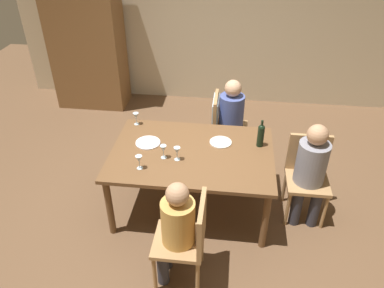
{
  "coord_description": "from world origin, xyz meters",
  "views": [
    {
      "loc": [
        0.39,
        -3.18,
        2.99
      ],
      "look_at": [
        0.0,
        0.0,
        0.84
      ],
      "focal_mm": 34.89,
      "sensor_mm": 36.0,
      "label": 1
    }
  ],
  "objects_px": {
    "wine_glass_near_left": "(177,151)",
    "handbag": "(255,153)",
    "chair_right_end": "(307,171)",
    "wine_glass_near_right": "(139,160)",
    "chair_far_right": "(221,120)",
    "chair_near": "(188,236)",
    "person_woman_host": "(175,226)",
    "wine_glass_centre": "(163,149)",
    "wine_glass_far": "(136,116)",
    "armoire_cabinet": "(87,40)",
    "person_man_bearded": "(311,168)",
    "dinner_plate_guest_left": "(148,143)",
    "dining_table": "(192,158)",
    "person_man_guest": "(233,116)",
    "dinner_plate_host": "(221,142)",
    "wine_bottle_tall_green": "(261,135)"
  },
  "relations": [
    {
      "from": "chair_right_end",
      "to": "person_woman_host",
      "type": "relative_size",
      "value": 0.83
    },
    {
      "from": "wine_glass_centre",
      "to": "dining_table",
      "type": "bearing_deg",
      "value": 26.44
    },
    {
      "from": "chair_near",
      "to": "wine_glass_near_right",
      "type": "relative_size",
      "value": 6.17
    },
    {
      "from": "dining_table",
      "to": "wine_glass_near_left",
      "type": "relative_size",
      "value": 11.43
    },
    {
      "from": "person_man_guest",
      "to": "wine_glass_near_left",
      "type": "bearing_deg",
      "value": -25.78
    },
    {
      "from": "dining_table",
      "to": "chair_far_right",
      "type": "bearing_deg",
      "value": 75.01
    },
    {
      "from": "person_man_guest",
      "to": "handbag",
      "type": "relative_size",
      "value": 4.08
    },
    {
      "from": "dinner_plate_host",
      "to": "handbag",
      "type": "distance_m",
      "value": 1.09
    },
    {
      "from": "chair_far_right",
      "to": "chair_near",
      "type": "bearing_deg",
      "value": -5.08
    },
    {
      "from": "dining_table",
      "to": "person_man_bearded",
      "type": "distance_m",
      "value": 1.23
    },
    {
      "from": "person_man_bearded",
      "to": "handbag",
      "type": "height_order",
      "value": "person_man_bearded"
    },
    {
      "from": "armoire_cabinet",
      "to": "chair_near",
      "type": "height_order",
      "value": "armoire_cabinet"
    },
    {
      "from": "wine_glass_centre",
      "to": "dinner_plate_guest_left",
      "type": "distance_m",
      "value": 0.34
    },
    {
      "from": "chair_near",
      "to": "wine_glass_near_left",
      "type": "xyz_separation_m",
      "value": [
        -0.22,
        0.82,
        0.31
      ]
    },
    {
      "from": "wine_glass_near_left",
      "to": "handbag",
      "type": "distance_m",
      "value": 1.6
    },
    {
      "from": "person_woman_host",
      "to": "wine_bottle_tall_green",
      "type": "xyz_separation_m",
      "value": [
        0.73,
        1.18,
        0.24
      ]
    },
    {
      "from": "person_woman_host",
      "to": "dinner_plate_guest_left",
      "type": "bearing_deg",
      "value": 23.62
    },
    {
      "from": "person_man_guest",
      "to": "wine_glass_near_left",
      "type": "distance_m",
      "value": 1.26
    },
    {
      "from": "wine_glass_far",
      "to": "chair_near",
      "type": "bearing_deg",
      "value": -61.11
    },
    {
      "from": "person_man_bearded",
      "to": "wine_glass_centre",
      "type": "height_order",
      "value": "person_man_bearded"
    },
    {
      "from": "person_woman_host",
      "to": "person_man_guest",
      "type": "bearing_deg",
      "value": -12.64
    },
    {
      "from": "dining_table",
      "to": "person_woman_host",
      "type": "distance_m",
      "value": 0.97
    },
    {
      "from": "wine_glass_near_left",
      "to": "wine_glass_centre",
      "type": "distance_m",
      "value": 0.14
    },
    {
      "from": "chair_far_right",
      "to": "wine_bottle_tall_green",
      "type": "height_order",
      "value": "wine_bottle_tall_green"
    },
    {
      "from": "wine_bottle_tall_green",
      "to": "dinner_plate_host",
      "type": "height_order",
      "value": "wine_bottle_tall_green"
    },
    {
      "from": "armoire_cabinet",
      "to": "chair_right_end",
      "type": "xyz_separation_m",
      "value": [
        3.18,
        -2.25,
        -0.56
      ]
    },
    {
      "from": "person_woman_host",
      "to": "wine_glass_centre",
      "type": "relative_size",
      "value": 7.39
    },
    {
      "from": "handbag",
      "to": "person_woman_host",
      "type": "bearing_deg",
      "value": -111.39
    },
    {
      "from": "person_man_guest",
      "to": "handbag",
      "type": "bearing_deg",
      "value": 90.0
    },
    {
      "from": "armoire_cabinet",
      "to": "wine_glass_near_left",
      "type": "relative_size",
      "value": 14.63
    },
    {
      "from": "wine_bottle_tall_green",
      "to": "dinner_plate_host",
      "type": "xyz_separation_m",
      "value": [
        -0.42,
        0.0,
        -0.13
      ]
    },
    {
      "from": "wine_bottle_tall_green",
      "to": "wine_glass_near_right",
      "type": "xyz_separation_m",
      "value": [
        -1.19,
        -0.55,
        -0.03
      ]
    },
    {
      "from": "wine_glass_centre",
      "to": "wine_glass_far",
      "type": "xyz_separation_m",
      "value": [
        -0.44,
        0.62,
        0.0
      ]
    },
    {
      "from": "person_man_bearded",
      "to": "wine_glass_near_right",
      "type": "xyz_separation_m",
      "value": [
        -1.71,
        -0.32,
        0.18
      ]
    },
    {
      "from": "armoire_cabinet",
      "to": "dinner_plate_guest_left",
      "type": "distance_m",
      "value": 2.69
    },
    {
      "from": "wine_glass_near_right",
      "to": "dinner_plate_guest_left",
      "type": "xyz_separation_m",
      "value": [
        -0.02,
        0.45,
        -0.1
      ]
    },
    {
      "from": "wine_glass_near_right",
      "to": "handbag",
      "type": "relative_size",
      "value": 0.53
    },
    {
      "from": "wine_glass_near_left",
      "to": "wine_glass_far",
      "type": "distance_m",
      "value": 0.86
    },
    {
      "from": "chair_right_end",
      "to": "dining_table",
      "type": "bearing_deg",
      "value": 4.05
    },
    {
      "from": "person_man_bearded",
      "to": "armoire_cabinet",
      "type": "bearing_deg",
      "value": -36.61
    },
    {
      "from": "chair_right_end",
      "to": "wine_glass_near_right",
      "type": "bearing_deg",
      "value": 14.07
    },
    {
      "from": "person_man_guest",
      "to": "armoire_cabinet",
      "type": "bearing_deg",
      "value": -120.13
    },
    {
      "from": "armoire_cabinet",
      "to": "wine_glass_centre",
      "type": "distance_m",
      "value": 3.0
    },
    {
      "from": "handbag",
      "to": "dinner_plate_host",
      "type": "bearing_deg",
      "value": -120.33
    },
    {
      "from": "handbag",
      "to": "chair_far_right",
      "type": "bearing_deg",
      "value": 180.0
    },
    {
      "from": "person_man_bearded",
      "to": "chair_near",
      "type": "bearing_deg",
      "value": 39.49
    },
    {
      "from": "wine_glass_centre",
      "to": "handbag",
      "type": "bearing_deg",
      "value": 47.62
    },
    {
      "from": "person_man_bearded",
      "to": "wine_glass_near_left",
      "type": "distance_m",
      "value": 1.38
    },
    {
      "from": "dining_table",
      "to": "person_man_bearded",
      "type": "bearing_deg",
      "value": -1.21
    },
    {
      "from": "wine_glass_far",
      "to": "dinner_plate_guest_left",
      "type": "xyz_separation_m",
      "value": [
        0.22,
        -0.38,
        -0.1
      ]
    }
  ]
}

